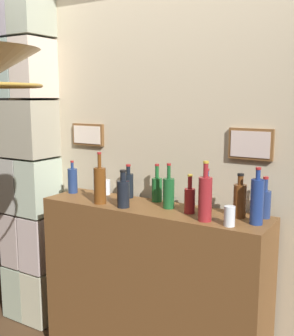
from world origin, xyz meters
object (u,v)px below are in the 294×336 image
at_px(liquor_bottle_scotch, 157,188).
at_px(liquor_bottle_vermouth, 190,199).
at_px(liquor_bottle_brandy, 100,185).
at_px(liquor_bottle_rum, 73,180).
at_px(liquor_bottle_whiskey, 206,197).
at_px(liquor_bottle_vodka, 240,200).
at_px(liquor_bottle_tequila, 123,193).
at_px(glass_tumbler_rocks, 230,216).
at_px(liquor_bottle_sherry, 169,192).
at_px(glass_tumbler_highball, 105,187).
at_px(liquor_bottle_gin, 265,203).
at_px(liquor_bottle_port, 257,201).
at_px(liquor_bottle_bourbon, 205,198).
at_px(liquor_bottle_rye, 128,185).

height_order(liquor_bottle_scotch, liquor_bottle_vermouth, liquor_bottle_scotch).
height_order(liquor_bottle_brandy, liquor_bottle_rum, liquor_bottle_brandy).
distance_m(liquor_bottle_whiskey, liquor_bottle_brandy, 0.69).
distance_m(liquor_bottle_scotch, liquor_bottle_rum, 0.64).
height_order(liquor_bottle_vodka, liquor_bottle_tequila, liquor_bottle_vodka).
xyz_separation_m(liquor_bottle_scotch, glass_tumbler_rocks, (0.59, -0.26, -0.03)).
height_order(liquor_bottle_sherry, liquor_bottle_vermouth, liquor_bottle_sherry).
bearing_deg(glass_tumbler_highball, liquor_bottle_gin, 0.39).
distance_m(liquor_bottle_scotch, glass_tumbler_rocks, 0.64).
distance_m(liquor_bottle_sherry, liquor_bottle_scotch, 0.18).
relative_size(liquor_bottle_sherry, glass_tumbler_rocks, 2.59).
bearing_deg(liquor_bottle_port, glass_tumbler_highball, 173.09).
bearing_deg(glass_tumbler_highball, glass_tumbler_rocks, -13.58).
distance_m(liquor_bottle_tequila, liquor_bottle_bourbon, 0.54).
distance_m(liquor_bottle_vermouth, glass_tumbler_rocks, 0.31).
height_order(liquor_bottle_tequila, liquor_bottle_scotch, liquor_bottle_scotch).
height_order(liquor_bottle_vodka, liquor_bottle_bourbon, liquor_bottle_bourbon).
relative_size(glass_tumbler_rocks, glass_tumbler_highball, 1.03).
relative_size(liquor_bottle_whiskey, liquor_bottle_gin, 1.15).
relative_size(liquor_bottle_vodka, liquor_bottle_gin, 1.07).
distance_m(liquor_bottle_vodka, liquor_bottle_gin, 0.14).
height_order(liquor_bottle_vodka, liquor_bottle_gin, liquor_bottle_vodka).
relative_size(liquor_bottle_tequila, liquor_bottle_vermouth, 1.01).
relative_size(liquor_bottle_tequila, liquor_bottle_rum, 1.01).
height_order(liquor_bottle_sherry, liquor_bottle_tequila, liquor_bottle_sherry).
xyz_separation_m(liquor_bottle_vodka, liquor_bottle_vermouth, (-0.28, -0.07, -0.02)).
distance_m(glass_tumbler_rocks, glass_tumbler_highball, 1.02).
distance_m(liquor_bottle_vodka, liquor_bottle_tequila, 0.70).
distance_m(liquor_bottle_vodka, liquor_bottle_whiskey, 0.19).
bearing_deg(liquor_bottle_rum, liquor_bottle_vodka, 0.99).
bearing_deg(liquor_bottle_brandy, liquor_bottle_sherry, 16.39).
height_order(liquor_bottle_gin, liquor_bottle_rum, liquor_bottle_gin).
xyz_separation_m(liquor_bottle_rye, liquor_bottle_bourbon, (0.65, -0.23, 0.04)).
distance_m(liquor_bottle_bourbon, glass_tumbler_highball, 0.88).
height_order(liquor_bottle_port, liquor_bottle_rum, liquor_bottle_port).
relative_size(liquor_bottle_sherry, liquor_bottle_tequila, 1.19).
distance_m(liquor_bottle_gin, liquor_bottle_rum, 1.33).
distance_m(liquor_bottle_port, liquor_bottle_vermouth, 0.40).
distance_m(liquor_bottle_brandy, liquor_bottle_scotch, 0.37).
xyz_separation_m(liquor_bottle_scotch, liquor_bottle_vermouth, (0.30, -0.14, -0.00)).
distance_m(liquor_bottle_sherry, liquor_bottle_vodka, 0.44).
xyz_separation_m(liquor_bottle_scotch, glass_tumbler_highball, (-0.40, -0.02, -0.03)).
bearing_deg(liquor_bottle_vodka, liquor_bottle_whiskey, -165.50).
height_order(liquor_bottle_sherry, liquor_bottle_vodka, liquor_bottle_sherry).
relative_size(liquor_bottle_sherry, liquor_bottle_rum, 1.20).
bearing_deg(liquor_bottle_tequila, liquor_bottle_sherry, 27.69).
distance_m(liquor_bottle_gin, liquor_bottle_vermouth, 0.42).
relative_size(liquor_bottle_rye, liquor_bottle_brandy, 0.69).
distance_m(liquor_bottle_sherry, glass_tumbler_rocks, 0.47).
relative_size(liquor_bottle_rye, liquor_bottle_bourbon, 0.69).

